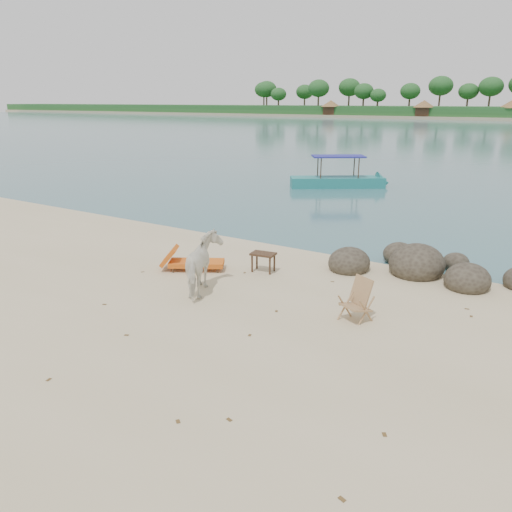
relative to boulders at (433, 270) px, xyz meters
The scene contains 7 objects.
boulders is the anchor object (origin of this frame).
cow 6.23m from the boulders, 136.83° to the right, with size 0.78×1.71×1.45m, color white.
side_table 4.63m from the boulders, 152.55° to the right, with size 0.67×0.43×0.54m, color black, non-canonical shape.
lounge_chair 6.52m from the boulders, 152.51° to the right, with size 1.91×0.67×0.57m, color #CF4E18, non-canonical shape.
deck_chair 3.89m from the boulders, 100.54° to the right, with size 0.58×0.64×0.91m, color #AB8255, non-canonical shape.
boat_near 15.19m from the boulders, 123.58° to the left, with size 5.81×1.31×2.84m, color #1F7979, non-canonical shape.
dead_leaves 5.78m from the boulders, 111.52° to the right, with size 8.45×7.22×0.00m.
Camera 1 is at (5.88, -7.75, 4.62)m, focal length 35.00 mm.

